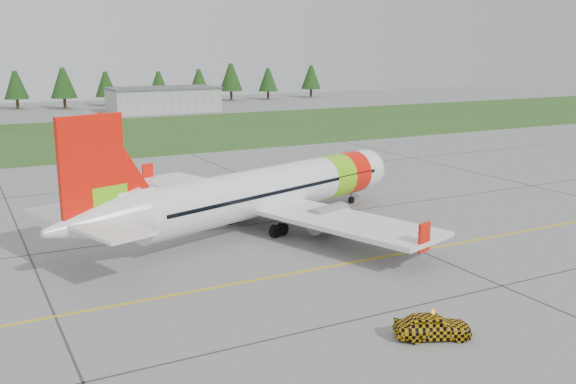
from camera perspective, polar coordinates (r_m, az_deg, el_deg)
ground at (r=35.72m, az=7.07°, el=-10.98°), size 320.00×320.00×0.00m
aircraft at (r=51.71m, az=-2.18°, el=0.02°), size 32.83×31.10×10.27m
follow_me_car at (r=33.17m, az=12.83°, el=-9.50°), size 1.83×1.95×3.86m
grass_strip at (r=111.24m, az=-17.86°, el=4.69°), size 320.00×50.00×0.03m
taxi_guideline at (r=42.03m, az=0.80°, el=-7.17°), size 120.00×0.25×0.02m
hangar_east at (r=151.67m, az=-11.02°, el=8.02°), size 24.00×12.00×5.20m
treeline at (r=166.03m, az=-21.50°, el=8.59°), size 160.00×8.00×10.00m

